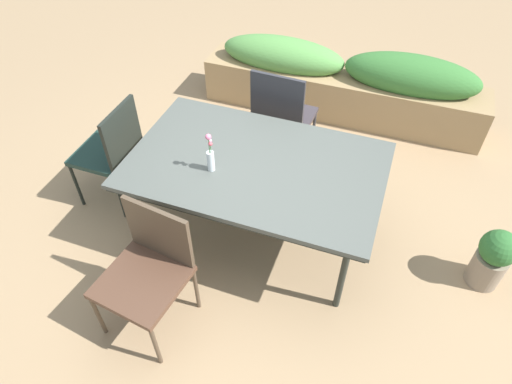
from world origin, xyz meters
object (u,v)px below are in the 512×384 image
object	(u,v)px
chair_near_left	(149,266)
flower_vase	(210,157)
chair_far_side	(282,114)
planter_box	(343,83)
chair_end_left	(112,149)
dining_table	(256,168)
potted_plant	(493,258)

from	to	relation	value
chair_near_left	flower_vase	xyz separation A→B (m)	(0.13, 0.73, 0.36)
chair_far_side	planter_box	size ratio (longest dim) A/B	0.35
chair_end_left	planter_box	size ratio (longest dim) A/B	0.33
flower_vase	dining_table	bearing A→B (deg)	32.42
flower_vase	potted_plant	world-z (taller)	flower_vase
chair_near_left	chair_end_left	bearing A→B (deg)	-39.66
chair_near_left	planter_box	size ratio (longest dim) A/B	0.31
dining_table	potted_plant	xyz separation A→B (m)	(1.73, 0.14, -0.44)
dining_table	planter_box	distance (m)	1.95
potted_plant	chair_far_side	bearing A→B (deg)	157.68
flower_vase	potted_plant	distance (m)	2.11
planter_box	potted_plant	distance (m)	2.29
dining_table	potted_plant	bearing A→B (deg)	4.65
flower_vase	planter_box	world-z (taller)	flower_vase
dining_table	flower_vase	size ratio (longest dim) A/B	5.89
chair_end_left	flower_vase	size ratio (longest dim) A/B	3.10
chair_far_side	flower_vase	world-z (taller)	flower_vase
chair_near_left	chair_end_left	xyz separation A→B (m)	(-0.83, 0.90, 0.03)
potted_plant	flower_vase	bearing A→B (deg)	-171.19
chair_far_side	potted_plant	bearing A→B (deg)	-19.59
chair_end_left	potted_plant	xyz separation A→B (m)	(2.96, 0.14, -0.27)
dining_table	flower_vase	distance (m)	0.35
dining_table	chair_near_left	distance (m)	1.00
planter_box	potted_plant	world-z (taller)	planter_box
chair_far_side	chair_end_left	xyz separation A→B (m)	(-1.14, -0.89, -0.02)
chair_far_side	dining_table	bearing A→B (deg)	-81.71
chair_near_left	chair_end_left	world-z (taller)	chair_end_left
chair_near_left	chair_far_side	bearing A→B (deg)	-92.40
chair_end_left	potted_plant	distance (m)	2.97
chair_end_left	potted_plant	bearing A→B (deg)	-87.47
planter_box	chair_near_left	bearing A→B (deg)	-103.24
chair_near_left	chair_far_side	xyz separation A→B (m)	(0.31, 1.78, 0.05)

